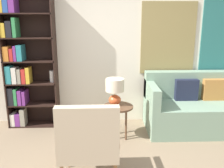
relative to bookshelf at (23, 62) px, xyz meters
name	(u,v)px	position (x,y,z in m)	size (l,w,h in m)	color
wall_back	(106,42)	(1.31, 0.18, 0.29)	(6.40, 0.08, 2.70)	silver
bookshelf	(23,62)	(0.00, 0.00, 0.00)	(0.80, 0.30, 2.17)	black
armchair	(89,140)	(1.11, -1.63, -0.53)	(0.62, 0.59, 0.94)	olive
couch	(201,108)	(2.82, -0.24, -0.72)	(1.74, 0.80, 0.90)	gray
side_table	(118,110)	(1.48, -0.53, -0.63)	(0.44, 0.44, 0.50)	brown
table_lamp	(115,89)	(1.43, -0.47, -0.32)	(0.27, 0.27, 0.39)	#C65128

